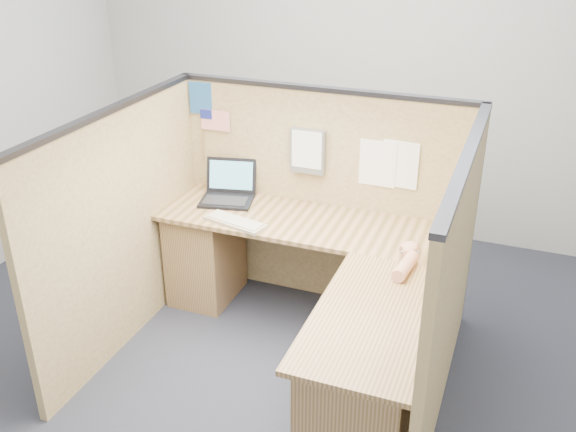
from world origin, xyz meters
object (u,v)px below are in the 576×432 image
at_px(laptop, 231,190).
at_px(mouse, 410,251).
at_px(keyboard, 235,222).
at_px(l_desk, 312,302).

height_order(laptop, mouse, laptop).
xyz_separation_m(keyboard, mouse, (1.12, 0.00, 0.01)).
distance_m(laptop, mouse, 1.37).
height_order(keyboard, mouse, mouse).
bearing_deg(mouse, keyboard, -180.00).
xyz_separation_m(l_desk, mouse, (0.53, 0.19, 0.36)).
xyz_separation_m(laptop, mouse, (1.32, -0.35, -0.04)).
height_order(l_desk, laptop, laptop).
relative_size(keyboard, mouse, 3.91).
bearing_deg(laptop, l_desk, -46.91).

